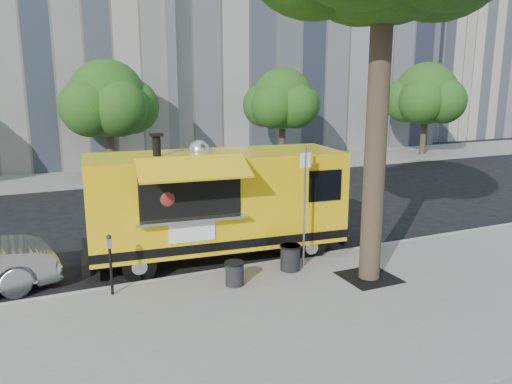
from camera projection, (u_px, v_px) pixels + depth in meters
ground at (223, 261)px, 13.11m from camera, size 120.00×120.00×0.00m
sidewalk at (295, 324)px, 9.52m from camera, size 60.00×6.00×0.15m
curb at (236, 270)px, 12.26m from camera, size 60.00×0.14×0.16m
far_sidewalk at (130, 174)px, 25.15m from camera, size 60.00×5.00×0.15m
building_mid at (267, 6)px, 36.23m from camera, size 20.00×14.00×20.00m
building_right at (444, 43)px, 44.67m from camera, size 16.00×12.00×16.00m
tree_well at (369, 277)px, 11.61m from camera, size 1.20×1.20×0.02m
far_tree_b at (107, 99)px, 23.23m from camera, size 3.60×3.60×5.50m
far_tree_c at (283, 99)px, 26.54m from camera, size 3.24×3.24×5.21m
far_tree_d at (426, 94)px, 30.63m from camera, size 3.78×3.78×5.64m
sign_post at (305, 199)px, 11.94m from camera, size 0.28×0.06×3.00m
parking_meter at (110, 258)px, 10.51m from camera, size 0.11×0.11×1.33m
food_truck at (216, 201)px, 12.89m from camera, size 6.97×3.45×3.36m
trash_bin_left at (235, 273)px, 11.13m from camera, size 0.45×0.45×0.54m
trash_bin_right at (290, 257)px, 12.01m from camera, size 0.52×0.52×0.62m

